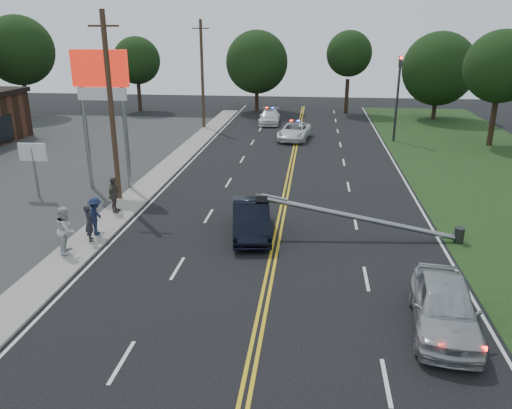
# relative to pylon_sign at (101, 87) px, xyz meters

# --- Properties ---
(ground) EXTENTS (120.00, 120.00, 0.00)m
(ground) POSITION_rel_pylon_sign_xyz_m (10.50, -14.00, -6.00)
(ground) COLOR black
(ground) RESTS_ON ground
(sidewalk) EXTENTS (1.80, 70.00, 0.12)m
(sidewalk) POSITION_rel_pylon_sign_xyz_m (2.10, -4.00, -5.94)
(sidewalk) COLOR gray
(sidewalk) RESTS_ON ground
(centerline_yellow) EXTENTS (0.36, 80.00, 0.00)m
(centerline_yellow) POSITION_rel_pylon_sign_xyz_m (10.50, -4.00, -5.99)
(centerline_yellow) COLOR gold
(centerline_yellow) RESTS_ON ground
(pylon_sign) EXTENTS (3.20, 0.35, 8.00)m
(pylon_sign) POSITION_rel_pylon_sign_xyz_m (0.00, 0.00, 0.00)
(pylon_sign) COLOR gray
(pylon_sign) RESTS_ON ground
(small_sign) EXTENTS (1.60, 0.14, 3.10)m
(small_sign) POSITION_rel_pylon_sign_xyz_m (-3.50, -2.00, -3.66)
(small_sign) COLOR gray
(small_sign) RESTS_ON ground
(traffic_signal) EXTENTS (0.28, 0.41, 7.05)m
(traffic_signal) POSITION_rel_pylon_sign_xyz_m (18.80, 16.00, -1.79)
(traffic_signal) COLOR #2D2D30
(traffic_signal) RESTS_ON ground
(fallen_streetlight) EXTENTS (9.36, 0.44, 1.91)m
(fallen_streetlight) POSITION_rel_pylon_sign_xyz_m (14.69, -6.00, -5.08)
(fallen_streetlight) COLOR #2D2D30
(fallen_streetlight) RESTS_ON ground
(utility_pole_mid) EXTENTS (1.60, 0.28, 10.00)m
(utility_pole_mid) POSITION_rel_pylon_sign_xyz_m (1.30, -2.00, -0.91)
(utility_pole_mid) COLOR #382619
(utility_pole_mid) RESTS_ON ground
(utility_pole_far) EXTENTS (1.60, 0.28, 10.00)m
(utility_pole_far) POSITION_rel_pylon_sign_xyz_m (1.30, 20.00, -0.91)
(utility_pole_far) COLOR #382619
(utility_pole_far) RESTS_ON ground
(tree_4) EXTENTS (7.36, 7.36, 10.67)m
(tree_4) POSITION_rel_pylon_sign_xyz_m (-19.97, 25.36, 0.98)
(tree_4) COLOR black
(tree_4) RESTS_ON ground
(tree_5) EXTENTS (5.36, 5.36, 8.45)m
(tree_5) POSITION_rel_pylon_sign_xyz_m (-8.64, 30.14, -0.24)
(tree_5) COLOR black
(tree_5) RESTS_ON ground
(tree_6) EXTENTS (7.08, 7.08, 9.15)m
(tree_6) POSITION_rel_pylon_sign_xyz_m (5.15, 31.34, -0.39)
(tree_6) COLOR black
(tree_6) RESTS_ON ground
(tree_7) EXTENTS (5.03, 5.03, 9.11)m
(tree_7) POSITION_rel_pylon_sign_xyz_m (15.51, 31.18, 0.57)
(tree_7) COLOR black
(tree_7) RESTS_ON ground
(tree_8) EXTENTS (7.55, 7.55, 9.02)m
(tree_8) POSITION_rel_pylon_sign_xyz_m (24.66, 28.18, -0.76)
(tree_8) COLOR black
(tree_8) RESTS_ON ground
(tree_9) EXTENTS (5.68, 5.68, 9.15)m
(tree_9) POSITION_rel_pylon_sign_xyz_m (26.44, 15.23, 0.30)
(tree_9) COLOR black
(tree_9) RESTS_ON ground
(crashed_sedan) EXTENTS (2.38, 4.96, 1.57)m
(crashed_sedan) POSITION_rel_pylon_sign_xyz_m (9.27, -6.13, -5.21)
(crashed_sedan) COLOR black
(crashed_sedan) RESTS_ON ground
(waiting_sedan) EXTENTS (2.47, 4.99, 1.63)m
(waiting_sedan) POSITION_rel_pylon_sign_xyz_m (16.27, -13.18, -5.18)
(waiting_sedan) COLOR #A5A9AD
(waiting_sedan) RESTS_ON ground
(emergency_a) EXTENTS (3.05, 5.38, 1.42)m
(emergency_a) POSITION_rel_pylon_sign_xyz_m (10.29, 15.67, -5.29)
(emergency_a) COLOR white
(emergency_a) RESTS_ON ground
(emergency_b) EXTENTS (2.13, 4.95, 1.42)m
(emergency_b) POSITION_rel_pylon_sign_xyz_m (7.43, 23.13, -5.29)
(emergency_b) COLOR silver
(emergency_b) RESTS_ON ground
(bystander_a) EXTENTS (0.59, 0.70, 1.65)m
(bystander_a) POSITION_rel_pylon_sign_xyz_m (2.31, -7.95, -5.05)
(bystander_a) COLOR #25262D
(bystander_a) RESTS_ON sidewalk
(bystander_b) EXTENTS (0.95, 1.11, 2.01)m
(bystander_b) POSITION_rel_pylon_sign_xyz_m (1.89, -9.22, -4.87)
(bystander_b) COLOR silver
(bystander_b) RESTS_ON sidewalk
(bystander_c) EXTENTS (0.86, 1.25, 1.77)m
(bystander_c) POSITION_rel_pylon_sign_xyz_m (2.30, -7.24, -4.99)
(bystander_c) COLOR #1A2443
(bystander_c) RESTS_ON sidewalk
(bystander_d) EXTENTS (0.46, 1.09, 1.85)m
(bystander_d) POSITION_rel_pylon_sign_xyz_m (1.96, -4.25, -4.95)
(bystander_d) COLOR #564D45
(bystander_d) RESTS_ON sidewalk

